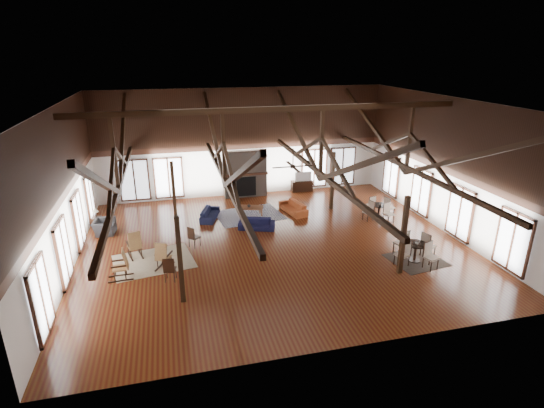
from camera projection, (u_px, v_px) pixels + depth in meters
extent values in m
plane|color=#592E12|center=(274.00, 244.00, 18.27)|extent=(16.00, 16.00, 0.00)
cube|color=black|center=(274.00, 103.00, 16.21)|extent=(16.00, 14.00, 0.02)
cube|color=silver|center=(243.00, 143.00, 23.62)|extent=(16.00, 0.02, 6.00)
cube|color=silver|center=(340.00, 254.00, 10.86)|extent=(16.00, 0.02, 6.00)
cube|color=silver|center=(61.00, 193.00, 15.44)|extent=(0.02, 14.00, 6.00)
cube|color=silver|center=(446.00, 166.00, 19.04)|extent=(0.02, 14.00, 6.00)
cube|color=#321A0D|center=(274.00, 109.00, 16.29)|extent=(15.60, 0.18, 0.22)
cube|color=#321A0D|center=(119.00, 188.00, 15.87)|extent=(0.16, 13.70, 0.18)
cube|color=#321A0D|center=(114.00, 152.00, 15.41)|extent=(0.14, 0.14, 2.70)
cube|color=#321A0D|center=(122.00, 137.00, 18.64)|extent=(0.15, 7.07, 3.12)
cube|color=#321A0D|center=(103.00, 183.00, 12.26)|extent=(0.15, 7.07, 3.12)
cube|color=#321A0D|center=(225.00, 180.00, 16.77)|extent=(0.16, 13.70, 0.18)
cube|color=#321A0D|center=(224.00, 146.00, 16.31)|extent=(0.14, 0.14, 2.70)
cube|color=#321A0D|center=(213.00, 133.00, 19.54)|extent=(0.15, 7.07, 3.12)
cube|color=#321A0D|center=(239.00, 174.00, 13.16)|extent=(0.15, 7.07, 3.12)
cube|color=#321A0D|center=(320.00, 173.00, 17.67)|extent=(0.16, 13.70, 0.18)
cube|color=#321A0D|center=(322.00, 141.00, 17.21)|extent=(0.14, 0.14, 2.70)
cube|color=#321A0D|center=(296.00, 129.00, 20.44)|extent=(0.15, 7.07, 3.12)
cube|color=#321A0D|center=(358.00, 166.00, 14.06)|extent=(0.15, 7.07, 3.12)
cube|color=#321A0D|center=(406.00, 167.00, 18.57)|extent=(0.16, 13.70, 0.18)
cube|color=#321A0D|center=(410.00, 137.00, 18.11)|extent=(0.14, 0.14, 2.70)
cube|color=#321A0D|center=(372.00, 126.00, 21.34)|extent=(0.15, 7.07, 3.12)
cube|color=#321A0D|center=(463.00, 159.00, 14.96)|extent=(0.15, 7.07, 3.12)
cube|color=#321A0D|center=(180.00, 260.00, 13.66)|extent=(0.16, 0.16, 3.05)
cube|color=#321A0D|center=(403.00, 236.00, 15.46)|extent=(0.16, 0.16, 3.05)
cube|color=#321A0D|center=(174.00, 193.00, 20.04)|extent=(0.16, 0.16, 3.05)
cube|color=#321A0D|center=(332.00, 181.00, 21.84)|extent=(0.16, 0.16, 3.05)
cube|color=#706155|center=(245.00, 174.00, 23.91)|extent=(2.40, 0.62, 2.60)
cube|color=black|center=(246.00, 186.00, 23.85)|extent=(1.10, 0.06, 1.10)
cube|color=#33190F|center=(246.00, 174.00, 23.64)|extent=(2.50, 0.20, 0.12)
cylinder|color=black|center=(293.00, 158.00, 16.08)|extent=(0.04, 0.04, 0.70)
cylinder|color=black|center=(293.00, 167.00, 16.20)|extent=(0.20, 0.20, 0.10)
cube|color=black|center=(304.00, 166.00, 16.30)|extent=(0.70, 0.12, 0.02)
cube|color=black|center=(290.00, 164.00, 16.61)|extent=(0.12, 0.70, 0.02)
cube|color=black|center=(282.00, 167.00, 16.10)|extent=(0.70, 0.12, 0.02)
cube|color=black|center=(296.00, 170.00, 15.79)|extent=(0.12, 0.70, 0.02)
imported|color=black|center=(257.00, 224.00, 19.79)|extent=(1.80, 1.17, 0.49)
imported|color=black|center=(210.00, 214.00, 20.99)|extent=(1.82, 1.18, 0.50)
imported|color=#A0441F|center=(293.00, 207.00, 21.77)|extent=(1.99, 1.13, 0.55)
cube|color=brown|center=(251.00, 207.00, 21.26)|extent=(1.39, 0.99, 0.06)
cube|color=brown|center=(241.00, 214.00, 21.03)|extent=(0.06, 0.06, 0.42)
cube|color=brown|center=(240.00, 211.00, 21.41)|extent=(0.06, 0.06, 0.42)
cube|color=brown|center=(262.00, 212.00, 21.27)|extent=(0.06, 0.06, 0.42)
cube|color=brown|center=(260.00, 210.00, 21.65)|extent=(0.06, 0.06, 0.42)
imported|color=#B2B2B2|center=(249.00, 205.00, 21.19)|extent=(0.21, 0.21, 0.18)
imported|color=#2C2C2E|center=(104.00, 227.00, 19.26)|extent=(1.10, 0.98, 0.65)
cube|color=black|center=(97.00, 223.00, 19.83)|extent=(0.42, 0.42, 0.56)
cylinder|color=black|center=(96.00, 214.00, 19.68)|extent=(0.08, 0.08, 0.33)
cone|color=beige|center=(95.00, 209.00, 19.60)|extent=(0.30, 0.30, 0.24)
cube|color=olive|center=(134.00, 246.00, 17.11)|extent=(0.60, 0.59, 0.05)
cube|color=olive|center=(135.00, 241.00, 16.81)|extent=(0.53, 0.32, 0.71)
cube|color=black|center=(130.00, 257.00, 17.15)|extent=(0.29, 0.86, 0.05)
cube|color=black|center=(141.00, 254.00, 17.34)|extent=(0.29, 0.86, 0.05)
cube|color=olive|center=(164.00, 257.00, 16.23)|extent=(0.63, 0.62, 0.05)
cube|color=olive|center=(161.00, 252.00, 15.92)|extent=(0.51, 0.38, 0.69)
cube|color=black|center=(160.00, 266.00, 16.41)|extent=(0.42, 0.78, 0.05)
cube|color=black|center=(170.00, 267.00, 16.33)|extent=(0.42, 0.78, 0.05)
cube|color=olive|center=(120.00, 268.00, 15.41)|extent=(0.50, 0.52, 0.05)
cube|color=olive|center=(125.00, 259.00, 15.35)|extent=(0.21, 0.51, 0.73)
cube|color=black|center=(121.00, 281.00, 15.36)|extent=(0.89, 0.09, 0.05)
cube|color=black|center=(121.00, 275.00, 15.74)|extent=(0.89, 0.09, 0.05)
cube|color=black|center=(194.00, 237.00, 17.95)|extent=(0.56, 0.56, 0.05)
cube|color=black|center=(191.00, 233.00, 17.72)|extent=(0.29, 0.32, 0.52)
cylinder|color=black|center=(195.00, 242.00, 18.02)|extent=(0.03, 0.03, 0.43)
cube|color=black|center=(170.00, 270.00, 15.30)|extent=(0.48, 0.48, 0.05)
cube|color=black|center=(169.00, 266.00, 15.04)|extent=(0.41, 0.12, 0.54)
cylinder|color=black|center=(171.00, 275.00, 15.38)|extent=(0.03, 0.03, 0.44)
cylinder|color=black|center=(416.00, 244.00, 16.64)|extent=(0.86, 0.86, 0.04)
cylinder|color=black|center=(415.00, 252.00, 16.76)|extent=(0.10, 0.10, 0.71)
cylinder|color=black|center=(414.00, 260.00, 16.88)|extent=(0.52, 0.52, 0.04)
cylinder|color=black|center=(379.00, 205.00, 20.95)|extent=(0.79, 0.79, 0.04)
cylinder|color=black|center=(379.00, 211.00, 21.06)|extent=(0.10, 0.10, 0.65)
cylinder|color=black|center=(378.00, 217.00, 21.17)|extent=(0.48, 0.48, 0.04)
imported|color=#B2B2B2|center=(417.00, 243.00, 16.56)|extent=(0.13, 0.13, 0.09)
imported|color=#B2B2B2|center=(381.00, 204.00, 20.84)|extent=(0.15, 0.15, 0.10)
cube|color=black|center=(302.00, 186.00, 25.09)|extent=(1.24, 0.46, 0.62)
imported|color=#B2B2B2|center=(303.00, 176.00, 24.89)|extent=(0.98, 0.17, 0.56)
cube|color=tan|center=(154.00, 261.00, 16.82)|extent=(3.36, 2.84, 0.01)
cube|color=#16173E|center=(249.00, 215.00, 21.49)|extent=(3.50, 2.82, 0.01)
cube|color=black|center=(416.00, 260.00, 16.93)|extent=(2.27, 2.11, 0.01)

